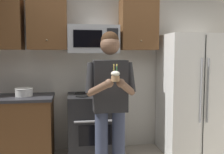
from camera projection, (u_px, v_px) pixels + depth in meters
wall_back at (101, 67)px, 4.08m from camera, size 4.40×0.10×2.60m
oven_range at (94, 125)px, 3.74m from camera, size 0.76×0.70×0.93m
microwave at (93, 40)px, 3.75m from camera, size 0.74×0.41×0.40m
refrigerator at (192, 94)px, 3.91m from camera, size 0.90×0.75×1.80m
cabinet_row_upper at (53, 23)px, 3.68m from camera, size 2.78×0.36×0.76m
counter_left at (1, 129)px, 3.55m from camera, size 1.44×0.66×0.92m
bowl_large_white at (24, 92)px, 3.57m from camera, size 0.25×0.25×0.11m
person at (110, 100)px, 2.88m from camera, size 0.60×0.48×1.76m
cupcake at (115, 76)px, 2.53m from camera, size 0.09×0.09×0.17m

